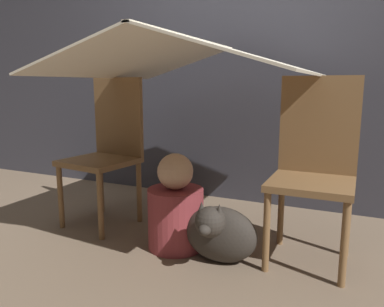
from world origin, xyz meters
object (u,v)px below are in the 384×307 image
object	(u,v)px
chair_left	(108,146)
person_front	(176,209)
dog	(219,232)
chair_right	(314,163)

from	to	relation	value
chair_left	person_front	distance (m)	0.72
chair_left	dog	distance (m)	1.04
chair_left	person_front	world-z (taller)	chair_left
chair_left	dog	bearing A→B (deg)	-9.79
chair_right	dog	world-z (taller)	chair_right
chair_left	dog	xyz separation A→B (m)	(0.93, -0.29, -0.37)
chair_right	person_front	bearing A→B (deg)	-164.56
dog	chair_left	bearing A→B (deg)	162.71
chair_left	dog	world-z (taller)	chair_left
person_front	dog	distance (m)	0.32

